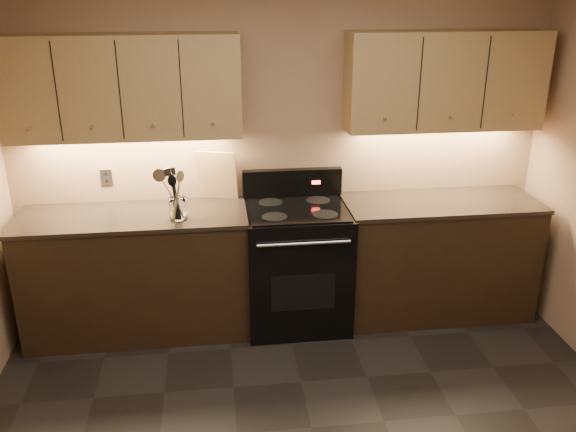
% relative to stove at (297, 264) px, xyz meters
% --- Properties ---
extents(wall_back, '(4.00, 0.04, 2.60)m').
position_rel_stove_xyz_m(wall_back, '(-0.08, 0.32, 0.82)').
color(wall_back, tan).
rests_on(wall_back, ground).
extents(counter_left, '(1.62, 0.62, 0.93)m').
position_rel_stove_xyz_m(counter_left, '(-1.18, 0.02, -0.01)').
color(counter_left, black).
rests_on(counter_left, ground).
extents(counter_right, '(1.46, 0.62, 0.93)m').
position_rel_stove_xyz_m(counter_right, '(1.10, 0.02, -0.01)').
color(counter_right, black).
rests_on(counter_right, ground).
extents(stove, '(0.76, 0.68, 1.14)m').
position_rel_stove_xyz_m(stove, '(0.00, 0.00, 0.00)').
color(stove, black).
rests_on(stove, ground).
extents(upper_cab_left, '(1.60, 0.30, 0.70)m').
position_rel_stove_xyz_m(upper_cab_left, '(-1.18, 0.17, 1.32)').
color(upper_cab_left, tan).
rests_on(upper_cab_left, wall_back).
extents(upper_cab_right, '(1.44, 0.30, 0.70)m').
position_rel_stove_xyz_m(upper_cab_right, '(1.10, 0.17, 1.32)').
color(upper_cab_right, tan).
rests_on(upper_cab_right, wall_back).
extents(outlet_plate, '(0.08, 0.01, 0.12)m').
position_rel_stove_xyz_m(outlet_plate, '(-1.38, 0.31, 0.64)').
color(outlet_plate, '#B2B5BA').
rests_on(outlet_plate, wall_back).
extents(utensil_crock, '(0.16, 0.16, 0.15)m').
position_rel_stove_xyz_m(utensil_crock, '(-0.85, -0.11, 0.52)').
color(utensil_crock, white).
rests_on(utensil_crock, counter_left).
extents(cutting_board, '(0.31, 0.16, 0.38)m').
position_rel_stove_xyz_m(cutting_board, '(-0.57, 0.28, 0.64)').
color(cutting_board, tan).
rests_on(cutting_board, counter_left).
extents(wooden_spoon, '(0.12, 0.07, 0.33)m').
position_rel_stove_xyz_m(wooden_spoon, '(-0.87, -0.11, 0.63)').
color(wooden_spoon, tan).
rests_on(wooden_spoon, utensil_crock).
extents(black_spoon, '(0.09, 0.12, 0.31)m').
position_rel_stove_xyz_m(black_spoon, '(-0.86, -0.08, 0.62)').
color(black_spoon, black).
rests_on(black_spoon, utensil_crock).
extents(black_turner, '(0.13, 0.16, 0.37)m').
position_rel_stove_xyz_m(black_turner, '(-0.84, -0.12, 0.64)').
color(black_turner, black).
rests_on(black_turner, utensil_crock).
extents(steel_spatula, '(0.17, 0.11, 0.39)m').
position_rel_stove_xyz_m(steel_spatula, '(-0.83, -0.09, 0.65)').
color(steel_spatula, silver).
rests_on(steel_spatula, utensil_crock).
extents(steel_skimmer, '(0.25, 0.16, 0.37)m').
position_rel_stove_xyz_m(steel_skimmer, '(-0.81, -0.12, 0.65)').
color(steel_skimmer, silver).
rests_on(steel_skimmer, utensil_crock).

